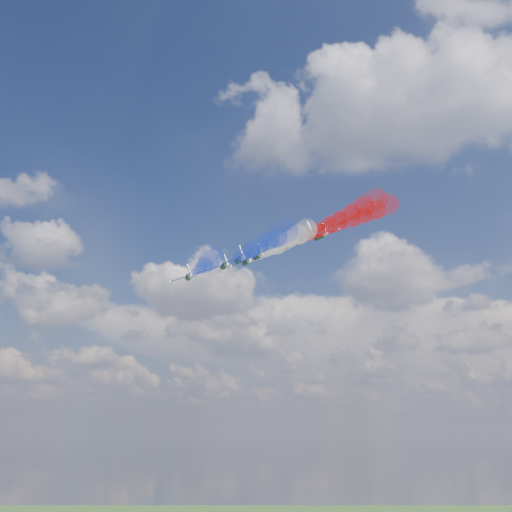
% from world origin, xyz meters
% --- Properties ---
extents(jet_lead, '(15.59, 15.90, 8.30)m').
position_xyz_m(jet_lead, '(10.06, 10.39, 151.79)').
color(jet_lead, black).
extents(trail_lead, '(26.24, 33.55, 11.09)m').
position_xyz_m(trail_lead, '(24.37, -8.99, 148.00)').
color(trail_lead, white).
extents(jet_inner_left, '(15.59, 15.90, 8.30)m').
position_xyz_m(jet_inner_left, '(9.67, -1.75, 147.91)').
color(jet_inner_left, black).
extents(trail_inner_left, '(26.24, 33.55, 11.09)m').
position_xyz_m(trail_inner_left, '(23.98, -21.13, 144.11)').
color(trail_inner_left, '#1B37E7').
extents(jet_inner_right, '(15.59, 15.90, 8.30)m').
position_xyz_m(jet_inner_right, '(22.57, 8.03, 153.86)').
color(jet_inner_right, black).
extents(trail_inner_right, '(26.24, 33.55, 11.09)m').
position_xyz_m(trail_inner_right, '(36.88, -11.35, 150.07)').
color(trail_inner_right, red).
extents(jet_outer_left, '(15.59, 15.90, 8.30)m').
position_xyz_m(jet_outer_left, '(7.48, -15.59, 142.17)').
color(jet_outer_left, black).
extents(trail_outer_left, '(26.24, 33.55, 11.09)m').
position_xyz_m(trail_outer_left, '(21.79, -34.97, 138.38)').
color(trail_outer_left, '#1B37E7').
extents(jet_center_third, '(15.59, 15.90, 8.30)m').
position_xyz_m(jet_center_third, '(21.12, -6.34, 148.00)').
color(jet_center_third, black).
extents(trail_center_third, '(26.24, 33.55, 11.09)m').
position_xyz_m(trail_center_third, '(35.42, -25.72, 144.21)').
color(trail_center_third, white).
extents(jet_outer_right, '(15.59, 15.90, 8.30)m').
position_xyz_m(jet_outer_right, '(33.69, 4.01, 154.37)').
color(jet_outer_right, black).
extents(trail_outer_right, '(26.24, 33.55, 11.09)m').
position_xyz_m(trail_outer_right, '(47.99, -15.37, 150.58)').
color(trail_outer_right, red).
extents(jet_rear_left, '(15.59, 15.90, 8.30)m').
position_xyz_m(jet_rear_left, '(21.98, -17.92, 144.21)').
color(jet_rear_left, black).
extents(trail_rear_left, '(26.24, 33.55, 11.09)m').
position_xyz_m(trail_rear_left, '(36.28, -37.30, 140.42)').
color(trail_rear_left, '#1B37E7').
extents(jet_rear_right, '(15.59, 15.90, 8.30)m').
position_xyz_m(jet_rear_right, '(34.58, -8.93, 150.72)').
color(jet_rear_right, black).
extents(trail_rear_right, '(26.24, 33.55, 11.09)m').
position_xyz_m(trail_rear_right, '(48.88, -28.31, 146.93)').
color(trail_rear_right, red).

